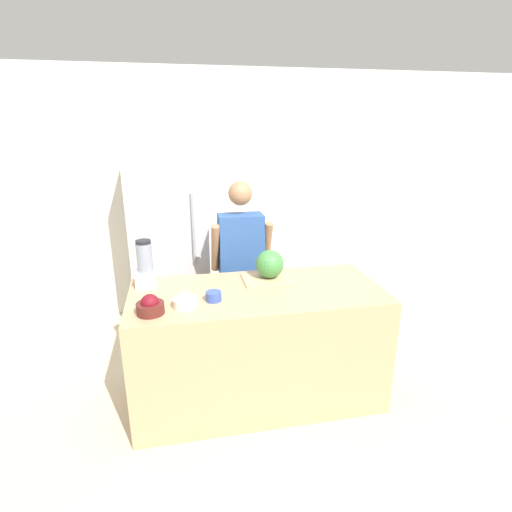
{
  "coord_description": "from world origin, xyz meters",
  "views": [
    {
      "loc": [
        -0.54,
        -2.21,
        2.04
      ],
      "look_at": [
        0.0,
        0.45,
        1.14
      ],
      "focal_mm": 28.0,
      "sensor_mm": 36.0,
      "label": 1
    }
  ],
  "objects_px": {
    "refrigerator": "(170,239)",
    "blender": "(145,267)",
    "person": "(241,268)",
    "bowl_small_blue": "(214,296)",
    "watermelon": "(270,264)",
    "bowl_cherries": "(150,306)",
    "bowl_cream": "(185,301)"
  },
  "relations": [
    {
      "from": "refrigerator",
      "to": "blender",
      "type": "height_order",
      "value": "refrigerator"
    },
    {
      "from": "person",
      "to": "bowl_small_blue",
      "type": "xyz_separation_m",
      "value": [
        -0.33,
        -0.83,
        0.11
      ]
    },
    {
      "from": "person",
      "to": "watermelon",
      "type": "bearing_deg",
      "value": -74.53
    },
    {
      "from": "bowl_cherries",
      "to": "blender",
      "type": "bearing_deg",
      "value": 95.91
    },
    {
      "from": "watermelon",
      "to": "bowl_cream",
      "type": "distance_m",
      "value": 0.77
    },
    {
      "from": "person",
      "to": "watermelon",
      "type": "xyz_separation_m",
      "value": [
        0.14,
        -0.51,
        0.2
      ]
    },
    {
      "from": "bowl_cherries",
      "to": "bowl_small_blue",
      "type": "distance_m",
      "value": 0.43
    },
    {
      "from": "refrigerator",
      "to": "watermelon",
      "type": "bearing_deg",
      "value": -56.2
    },
    {
      "from": "bowl_cream",
      "to": "blender",
      "type": "height_order",
      "value": "blender"
    },
    {
      "from": "person",
      "to": "bowl_small_blue",
      "type": "height_order",
      "value": "person"
    },
    {
      "from": "bowl_small_blue",
      "to": "bowl_cherries",
      "type": "bearing_deg",
      "value": -164.42
    },
    {
      "from": "bowl_cherries",
      "to": "watermelon",
      "type": "bearing_deg",
      "value": 26.22
    },
    {
      "from": "person",
      "to": "bowl_cherries",
      "type": "bearing_deg",
      "value": -127.99
    },
    {
      "from": "person",
      "to": "bowl_cream",
      "type": "bearing_deg",
      "value": -120.41
    },
    {
      "from": "refrigerator",
      "to": "watermelon",
      "type": "height_order",
      "value": "refrigerator"
    },
    {
      "from": "bowl_cherries",
      "to": "blender",
      "type": "xyz_separation_m",
      "value": [
        -0.05,
        0.48,
        0.1
      ]
    },
    {
      "from": "person",
      "to": "watermelon",
      "type": "height_order",
      "value": "person"
    },
    {
      "from": "bowl_cream",
      "to": "person",
      "type": "bearing_deg",
      "value": 59.59
    },
    {
      "from": "bowl_cream",
      "to": "blender",
      "type": "bearing_deg",
      "value": 122.39
    },
    {
      "from": "bowl_cream",
      "to": "refrigerator",
      "type": "bearing_deg",
      "value": 93.75
    },
    {
      "from": "bowl_cherries",
      "to": "refrigerator",
      "type": "bearing_deg",
      "value": 85.69
    },
    {
      "from": "watermelon",
      "to": "blender",
      "type": "bearing_deg",
      "value": 177.2
    },
    {
      "from": "person",
      "to": "blender",
      "type": "xyz_separation_m",
      "value": [
        -0.79,
        -0.47,
        0.23
      ]
    },
    {
      "from": "refrigerator",
      "to": "bowl_cream",
      "type": "xyz_separation_m",
      "value": [
        0.1,
        -1.52,
        -0.0
      ]
    },
    {
      "from": "bowl_small_blue",
      "to": "bowl_cream",
      "type": "bearing_deg",
      "value": -163.72
    },
    {
      "from": "bowl_cherries",
      "to": "bowl_small_blue",
      "type": "height_order",
      "value": "bowl_cherries"
    },
    {
      "from": "person",
      "to": "bowl_small_blue",
      "type": "distance_m",
      "value": 0.9
    },
    {
      "from": "bowl_small_blue",
      "to": "blender",
      "type": "height_order",
      "value": "blender"
    },
    {
      "from": "person",
      "to": "blender",
      "type": "bearing_deg",
      "value": -149.37
    },
    {
      "from": "refrigerator",
      "to": "person",
      "type": "relative_size",
      "value": 1.18
    },
    {
      "from": "watermelon",
      "to": "bowl_cream",
      "type": "relative_size",
      "value": 1.39
    },
    {
      "from": "bowl_cream",
      "to": "bowl_small_blue",
      "type": "bearing_deg",
      "value": 16.28
    }
  ]
}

